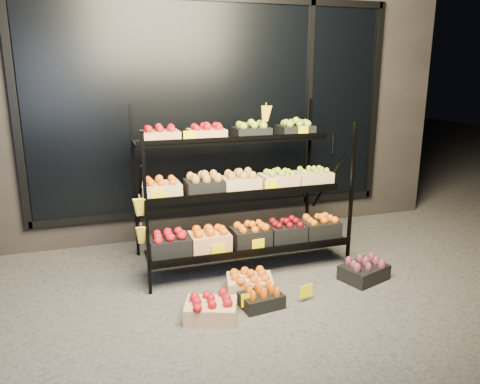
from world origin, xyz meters
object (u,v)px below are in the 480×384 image
object	(u,v)px
floor_crate_midright	(250,282)
floor_crate_midleft	(261,297)
display_rack	(241,191)
floor_crate_left	(211,308)

from	to	relation	value
floor_crate_midright	floor_crate_midleft	bearing A→B (deg)	-75.03
floor_crate_midright	display_rack	bearing A→B (deg)	93.19
floor_crate_midleft	floor_crate_midright	xyz separation A→B (m)	(-0.00, 0.29, 0.01)
floor_crate_left	floor_crate_midleft	distance (m)	0.47
floor_crate_left	floor_crate_midleft	bearing A→B (deg)	28.07
floor_crate_midleft	display_rack	bearing A→B (deg)	75.43
display_rack	floor_crate_left	distance (m)	1.37
floor_crate_midleft	floor_crate_midright	distance (m)	0.29
floor_crate_left	floor_crate_midleft	size ratio (longest dim) A/B	1.31
floor_crate_left	floor_crate_midright	bearing A→B (deg)	57.89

